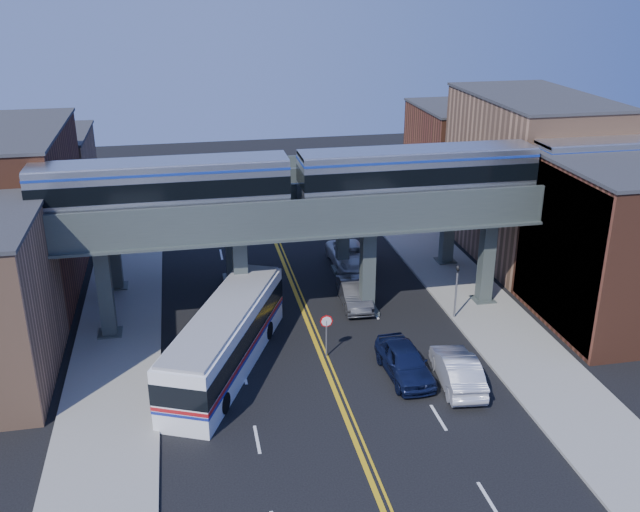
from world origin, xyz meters
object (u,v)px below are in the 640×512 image
object	(u,v)px
car_parked_curb	(457,370)
traffic_signal	(456,286)
transit_train	(417,172)
transit_bus	(226,339)
car_lane_c	(349,255)
car_lane_a	(405,361)
car_lane_d	(307,211)
car_lane_b	(354,294)
stop_sign	(326,329)

from	to	relation	value
car_parked_curb	traffic_signal	bearing A→B (deg)	-103.92
transit_train	transit_bus	distance (m)	15.26
transit_train	car_lane_c	bearing A→B (deg)	105.39
car_lane_a	car_lane_c	world-z (taller)	car_lane_a
traffic_signal	car_lane_c	world-z (taller)	traffic_signal
transit_bus	car_lane_c	size ratio (longest dim) A/B	2.33
car_lane_c	car_lane_d	bearing A→B (deg)	95.64
transit_train	traffic_signal	distance (m)	7.50
transit_train	traffic_signal	world-z (taller)	transit_train
transit_train	car_lane_c	xyz separation A→B (m)	(-2.19, 7.96, -8.38)
transit_train	car_lane_a	distance (m)	11.80
car_lane_d	car_lane_b	bearing A→B (deg)	-89.14
traffic_signal	car_parked_curb	distance (m)	7.89
traffic_signal	car_lane_d	xyz separation A→B (m)	(-5.65, 20.99, -1.47)
car_lane_a	car_parked_curb	world-z (taller)	car_lane_a
traffic_signal	car_lane_a	world-z (taller)	traffic_signal
transit_bus	car_lane_c	xyz separation A→B (m)	(10.13, 13.05, -0.95)
car_lane_a	traffic_signal	bearing A→B (deg)	46.31
traffic_signal	car_lane_c	distance (m)	11.00
transit_train	car_lane_a	xyz separation A→B (m)	(-2.93, -7.88, -8.28)
car_lane_b	car_lane_a	bearing A→B (deg)	-83.60
transit_bus	car_parked_curb	world-z (taller)	transit_bus
car_lane_a	car_parked_curb	bearing A→B (deg)	-31.72
stop_sign	transit_bus	size ratio (longest dim) A/B	0.20
stop_sign	car_lane_c	size ratio (longest dim) A/B	0.46
traffic_signal	transit_bus	xyz separation A→B (m)	(-14.57, -3.09, -0.56)
transit_bus	car_lane_b	xyz separation A→B (m)	(8.85, 6.36, -0.93)
traffic_signal	transit_train	bearing A→B (deg)	138.34
car_lane_d	car_parked_curb	distance (m)	28.42
car_parked_curb	stop_sign	bearing A→B (deg)	-28.17
traffic_signal	car_parked_curb	world-z (taller)	traffic_signal
transit_bus	stop_sign	bearing A→B (deg)	-65.43
car_parked_curb	car_lane_a	bearing A→B (deg)	-22.95
car_lane_c	transit_bus	bearing A→B (deg)	-128.47
car_lane_a	car_lane_d	xyz separation A→B (m)	(-0.47, 26.87, -0.06)
car_lane_a	car_lane_c	distance (m)	15.86
stop_sign	transit_bus	distance (m)	5.67
stop_sign	traffic_signal	xyz separation A→B (m)	(8.90, 3.00, 0.54)
stop_sign	car_lane_d	size ratio (longest dim) A/B	0.46
transit_bus	car_parked_curb	size ratio (longest dim) A/B	2.47
car_lane_a	car_lane_b	distance (m)	9.16
car_lane_b	car_lane_c	distance (m)	6.81
car_lane_c	car_parked_curb	xyz separation A→B (m)	(1.74, -17.23, 0.09)
stop_sign	car_lane_d	world-z (taller)	stop_sign
traffic_signal	car_lane_c	size ratio (longest dim) A/B	0.72
stop_sign	car_parked_curb	world-z (taller)	stop_sign
traffic_signal	transit_bus	world-z (taller)	traffic_signal
car_lane_a	car_lane_b	world-z (taller)	car_lane_a
car_lane_d	car_parked_curb	bearing A→B (deg)	-82.96
transit_train	car_lane_a	size ratio (longest dim) A/B	8.54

